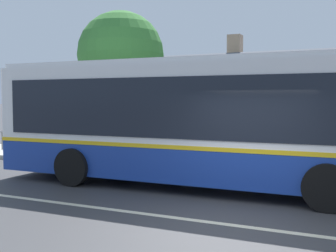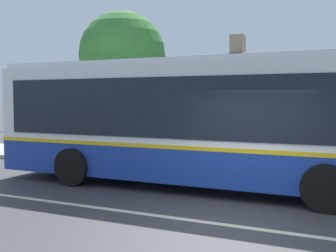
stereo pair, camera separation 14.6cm
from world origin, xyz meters
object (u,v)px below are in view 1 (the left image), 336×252
Objects in this scene: bench_by_building at (56,142)px; transit_bus at (195,120)px; bench_down_street at (144,148)px; street_tree_secondary at (120,58)px.

transit_bus is at bearing -23.12° from bench_by_building.
street_tree_secondary is at bearing 146.86° from bench_down_street.
street_tree_secondary is at bearing 17.72° from bench_by_building.
transit_bus is 1.93× the size of street_tree_secondary.
street_tree_secondary is at bearing 140.13° from transit_bus.
street_tree_secondary is (-4.60, 3.85, 2.12)m from transit_bus.
bench_down_street is (4.13, -0.25, -0.00)m from bench_by_building.
transit_bus is 6.77× the size of bench_down_street.
transit_bus is 7.84m from bench_by_building.
street_tree_secondary reaches higher than bench_down_street.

